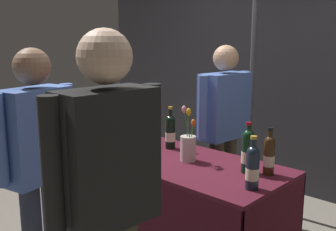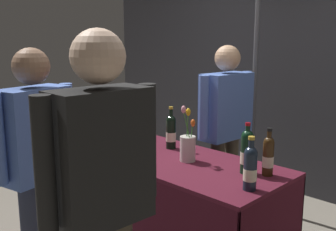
# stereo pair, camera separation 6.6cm
# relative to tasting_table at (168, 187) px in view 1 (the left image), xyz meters

# --- Properties ---
(back_partition) EXTENTS (5.34, 0.12, 2.86)m
(back_partition) POSITION_rel_tasting_table_xyz_m (0.00, 1.84, 0.90)
(back_partition) COLOR #2D2D33
(back_partition) RESTS_ON ground_plane
(tasting_table) EXTENTS (1.74, 0.73, 0.77)m
(tasting_table) POSITION_rel_tasting_table_xyz_m (0.00, 0.00, 0.00)
(tasting_table) COLOR #4C1423
(tasting_table) RESTS_ON ground_plane
(featured_wine_bottle) EXTENTS (0.07, 0.07, 0.30)m
(featured_wine_bottle) POSITION_rel_tasting_table_xyz_m (0.72, 0.15, 0.36)
(featured_wine_bottle) COLOR #38230F
(featured_wine_bottle) RESTS_ON tasting_table
(display_bottle_0) EXTENTS (0.08, 0.08, 0.33)m
(display_bottle_0) POSITION_rel_tasting_table_xyz_m (0.60, 0.10, 0.38)
(display_bottle_0) COLOR black
(display_bottle_0) RESTS_ON tasting_table
(display_bottle_1) EXTENTS (0.08, 0.08, 0.33)m
(display_bottle_1) POSITION_rel_tasting_table_xyz_m (-0.13, 0.16, 0.37)
(display_bottle_1) COLOR black
(display_bottle_1) RESTS_ON tasting_table
(display_bottle_2) EXTENTS (0.08, 0.08, 0.31)m
(display_bottle_2) POSITION_rel_tasting_table_xyz_m (0.77, -0.13, 0.37)
(display_bottle_2) COLOR #192333
(display_bottle_2) RESTS_ON tasting_table
(display_bottle_3) EXTENTS (0.08, 0.08, 0.35)m
(display_bottle_3) POSITION_rel_tasting_table_xyz_m (-0.74, 0.20, 0.39)
(display_bottle_3) COLOR #38230F
(display_bottle_3) RESTS_ON tasting_table
(wine_glass_near_vendor) EXTENTS (0.07, 0.07, 0.12)m
(wine_glass_near_vendor) POSITION_rel_tasting_table_xyz_m (-0.48, -0.19, 0.32)
(wine_glass_near_vendor) COLOR silver
(wine_glass_near_vendor) RESTS_ON tasting_table
(wine_glass_mid) EXTENTS (0.07, 0.07, 0.14)m
(wine_glass_mid) POSITION_rel_tasting_table_xyz_m (-0.47, 0.00, 0.34)
(wine_glass_mid) COLOR silver
(wine_glass_mid) RESTS_ON tasting_table
(flower_vase) EXTENTS (0.11, 0.11, 0.39)m
(flower_vase) POSITION_rel_tasting_table_xyz_m (0.17, 0.02, 0.34)
(flower_vase) COLOR silver
(flower_vase) RESTS_ON tasting_table
(vendor_presenter) EXTENTS (0.23, 0.64, 1.55)m
(vendor_presenter) POSITION_rel_tasting_table_xyz_m (-0.01, 0.70, 0.40)
(vendor_presenter) COLOR #4C4233
(vendor_presenter) RESTS_ON ground_plane
(taster_foreground_right) EXTENTS (0.29, 0.57, 1.56)m
(taster_foreground_right) POSITION_rel_tasting_table_xyz_m (-0.22, -0.89, 0.39)
(taster_foreground_right) COLOR #2D3347
(taster_foreground_right) RESTS_ON ground_plane
(taster_foreground_left) EXTENTS (0.23, 0.59, 1.65)m
(taster_foreground_left) POSITION_rel_tasting_table_xyz_m (0.60, -1.00, 0.46)
(taster_foreground_left) COLOR #4C4233
(taster_foreground_left) RESTS_ON ground_plane
(booth_signpost) EXTENTS (0.55, 0.04, 2.34)m
(booth_signpost) POSITION_rel_tasting_table_xyz_m (-0.06, 1.20, 0.89)
(booth_signpost) COLOR #47474C
(booth_signpost) RESTS_ON ground_plane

